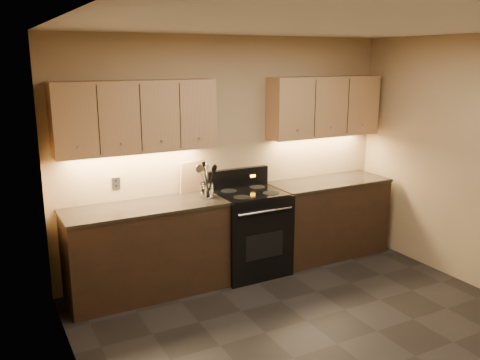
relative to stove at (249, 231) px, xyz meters
name	(u,v)px	position (x,y,z in m)	size (l,w,h in m)	color
floor	(337,344)	(-0.08, -1.68, -0.48)	(4.00, 4.00, 0.00)	black
ceiling	(353,24)	(-0.08, -1.68, 2.12)	(4.00, 4.00, 0.00)	silver
wall_back	(230,155)	(-0.08, 0.32, 0.82)	(4.00, 0.04, 2.60)	tan
wall_left	(85,237)	(-2.08, -1.68, 0.82)	(0.04, 4.00, 2.60)	tan
counter_left	(147,250)	(-1.18, 0.02, -0.01)	(1.62, 0.62, 0.93)	black
counter_right	(327,217)	(1.10, 0.02, -0.01)	(1.46, 0.62, 0.93)	black
stove	(249,231)	(0.00, 0.00, 0.00)	(0.76, 0.68, 1.14)	black
upper_cab_left	(136,117)	(-1.18, 0.17, 1.32)	(1.60, 0.30, 0.70)	tan
upper_cab_right	(324,107)	(1.10, 0.17, 1.32)	(1.44, 0.30, 0.70)	tan
outlet_plate	(116,183)	(-1.38, 0.31, 0.64)	(0.09, 0.01, 0.12)	#B2B5BA
utensil_crock	(207,190)	(-0.50, 0.02, 0.53)	(0.16, 0.16, 0.16)	white
cutting_board	(191,177)	(-0.56, 0.29, 0.62)	(0.27, 0.02, 0.35)	#DEB477
wooden_spoon	(206,181)	(-0.52, 0.01, 0.64)	(0.06, 0.06, 0.34)	#DEB477
black_spoon	(207,179)	(-0.49, 0.04, 0.64)	(0.06, 0.06, 0.35)	black
black_turner	(209,179)	(-0.49, -0.01, 0.66)	(0.08, 0.08, 0.38)	black
steel_spatula	(209,180)	(-0.48, 0.02, 0.64)	(0.08, 0.08, 0.34)	silver
steel_skimmer	(210,180)	(-0.48, 0.00, 0.64)	(0.09, 0.09, 0.35)	silver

